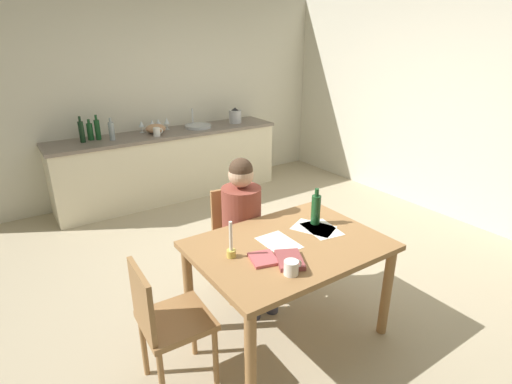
% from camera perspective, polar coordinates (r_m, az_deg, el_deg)
% --- Properties ---
extents(ground_plane, '(5.20, 5.20, 0.04)m').
position_cam_1_polar(ground_plane, '(3.88, 1.36, -11.04)').
color(ground_plane, tan).
extents(wall_back, '(5.20, 0.12, 2.60)m').
position_cam_1_polar(wall_back, '(5.65, -14.36, 13.02)').
color(wall_back, beige).
rests_on(wall_back, ground).
extents(wall_right, '(0.12, 5.20, 2.60)m').
position_cam_1_polar(wall_right, '(5.29, 25.61, 11.09)').
color(wall_right, beige).
rests_on(wall_right, ground).
extents(kitchen_counter, '(3.01, 0.64, 0.90)m').
position_cam_1_polar(kitchen_counter, '(5.50, -12.24, 3.90)').
color(kitchen_counter, beige).
rests_on(kitchen_counter, ground).
extents(dining_table, '(1.29, 0.94, 0.74)m').
position_cam_1_polar(dining_table, '(2.80, 4.69, -9.19)').
color(dining_table, '#9E7042').
rests_on(dining_table, ground).
extents(chair_at_table, '(0.44, 0.44, 0.88)m').
position_cam_1_polar(chair_at_table, '(3.39, -2.67, -6.17)').
color(chair_at_table, '#9E7042').
rests_on(chair_at_table, ground).
extents(person_seated, '(0.37, 0.61, 1.19)m').
position_cam_1_polar(person_seated, '(3.19, -1.57, -4.35)').
color(person_seated, brown).
rests_on(person_seated, ground).
extents(chair_side_empty, '(0.41, 0.41, 0.88)m').
position_cam_1_polar(chair_side_empty, '(2.52, -12.80, -17.58)').
color(chair_side_empty, '#9E7042').
rests_on(chair_side_empty, ground).
extents(coffee_mug, '(0.12, 0.09, 0.09)m').
position_cam_1_polar(coffee_mug, '(2.40, 5.13, -10.76)').
color(coffee_mug, white).
rests_on(coffee_mug, dining_table).
extents(candlestick, '(0.06, 0.06, 0.25)m').
position_cam_1_polar(candlestick, '(2.55, -3.60, -7.96)').
color(candlestick, gold).
rests_on(candlestick, dining_table).
extents(book_magazine, '(0.24, 0.28, 0.03)m').
position_cam_1_polar(book_magazine, '(2.53, 4.85, -9.71)').
color(book_magazine, '#944243').
rests_on(book_magazine, dining_table).
extents(book_cookery, '(0.20, 0.22, 0.02)m').
position_cam_1_polar(book_cookery, '(2.54, 1.05, -9.58)').
color(book_cookery, '#BD5558').
rests_on(book_cookery, dining_table).
extents(paper_letter, '(0.21, 0.30, 0.00)m').
position_cam_1_polar(paper_letter, '(2.75, 3.30, -7.28)').
color(paper_letter, white).
rests_on(paper_letter, dining_table).
extents(paper_bill, '(0.32, 0.36, 0.00)m').
position_cam_1_polar(paper_bill, '(2.98, 8.28, -5.12)').
color(paper_bill, white).
rests_on(paper_bill, dining_table).
extents(paper_envelope, '(0.26, 0.33, 0.00)m').
position_cam_1_polar(paper_envelope, '(2.97, 9.42, -5.27)').
color(paper_envelope, white).
rests_on(paper_envelope, dining_table).
extents(wine_bottle_on_table, '(0.07, 0.07, 0.28)m').
position_cam_1_polar(wine_bottle_on_table, '(3.00, 8.60, -2.44)').
color(wine_bottle_on_table, '#194C23').
rests_on(wine_bottle_on_table, dining_table).
extents(sink_unit, '(0.36, 0.36, 0.24)m').
position_cam_1_polar(sink_unit, '(5.56, -8.35, 9.37)').
color(sink_unit, '#B2B7BC').
rests_on(sink_unit, kitchen_counter).
extents(bottle_oil, '(0.06, 0.06, 0.31)m').
position_cam_1_polar(bottle_oil, '(5.11, -23.80, 7.97)').
color(bottle_oil, black).
rests_on(bottle_oil, kitchen_counter).
extents(bottle_vinegar, '(0.07, 0.07, 0.25)m').
position_cam_1_polar(bottle_vinegar, '(5.20, -22.76, 8.05)').
color(bottle_vinegar, '#194C23').
rests_on(bottle_vinegar, kitchen_counter).
extents(bottle_wine_red, '(0.06, 0.06, 0.30)m').
position_cam_1_polar(bottle_wine_red, '(5.18, -21.83, 8.38)').
color(bottle_wine_red, '#194C23').
rests_on(bottle_wine_red, kitchen_counter).
extents(bottle_sauce, '(0.07, 0.07, 0.27)m').
position_cam_1_polar(bottle_sauce, '(5.10, -20.05, 8.27)').
color(bottle_sauce, '#8C999E').
rests_on(bottle_sauce, kitchen_counter).
extents(mixing_bowl, '(0.26, 0.26, 0.12)m').
position_cam_1_polar(mixing_bowl, '(5.34, -14.23, 8.83)').
color(mixing_bowl, tan).
rests_on(mixing_bowl, kitchen_counter).
extents(stovetop_kettle, '(0.18, 0.18, 0.22)m').
position_cam_1_polar(stovetop_kettle, '(5.82, -3.02, 10.85)').
color(stovetop_kettle, '#B7BABF').
rests_on(stovetop_kettle, kitchen_counter).
extents(wine_glass_near_sink, '(0.07, 0.07, 0.15)m').
position_cam_1_polar(wine_glass_near_sink, '(5.52, -12.72, 9.90)').
color(wine_glass_near_sink, silver).
rests_on(wine_glass_near_sink, kitchen_counter).
extents(wine_glass_by_kettle, '(0.07, 0.07, 0.15)m').
position_cam_1_polar(wine_glass_by_kettle, '(5.48, -13.86, 9.72)').
color(wine_glass_by_kettle, silver).
rests_on(wine_glass_by_kettle, kitchen_counter).
extents(wine_glass_back_left, '(0.07, 0.07, 0.15)m').
position_cam_1_polar(wine_glass_back_left, '(5.45, -14.73, 9.58)').
color(wine_glass_back_left, silver).
rests_on(wine_glass_back_left, kitchen_counter).
extents(wine_glass_back_right, '(0.07, 0.07, 0.15)m').
position_cam_1_polar(wine_glass_back_right, '(5.41, -16.16, 9.35)').
color(wine_glass_back_right, silver).
rests_on(wine_glass_back_right, kitchen_counter).
extents(teacup_on_counter, '(0.13, 0.08, 0.11)m').
position_cam_1_polar(teacup_on_counter, '(5.17, -14.07, 8.40)').
color(teacup_on_counter, white).
rests_on(teacup_on_counter, kitchen_counter).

